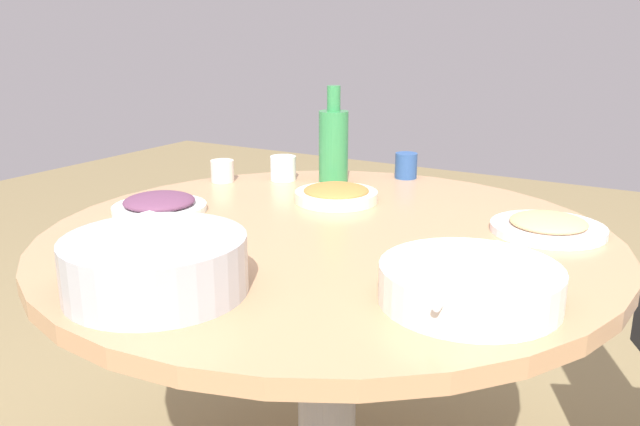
{
  "coord_description": "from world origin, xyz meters",
  "views": [
    {
      "loc": [
        -1.12,
        -0.64,
        1.16
      ],
      "look_at": [
        -0.15,
        -0.07,
        0.84
      ],
      "focal_mm": 36.76,
      "sensor_mm": 36.0,
      "label": 1
    }
  ],
  "objects_px": {
    "dish_tofu_braise": "(336,194)",
    "dish_noodles": "(548,226)",
    "soup_bowl": "(470,285)",
    "round_dining_table": "(327,293)",
    "green_bottle": "(333,143)",
    "rice_bowl": "(155,264)",
    "tea_cup_side": "(406,166)",
    "dish_eggplant": "(159,204)",
    "tea_cup_near": "(222,171)",
    "tea_cup_far": "(283,168)"
  },
  "relations": [
    {
      "from": "rice_bowl",
      "to": "tea_cup_far",
      "type": "height_order",
      "value": "rice_bowl"
    },
    {
      "from": "dish_tofu_braise",
      "to": "tea_cup_side",
      "type": "xyz_separation_m",
      "value": [
        0.32,
        -0.04,
        0.02
      ]
    },
    {
      "from": "tea_cup_far",
      "to": "tea_cup_side",
      "type": "height_order",
      "value": "tea_cup_side"
    },
    {
      "from": "rice_bowl",
      "to": "green_bottle",
      "type": "bearing_deg",
      "value": 9.67
    },
    {
      "from": "tea_cup_side",
      "to": "tea_cup_near",
      "type": "bearing_deg",
      "value": 125.36
    },
    {
      "from": "tea_cup_near",
      "to": "tea_cup_far",
      "type": "distance_m",
      "value": 0.17
    },
    {
      "from": "dish_eggplant",
      "to": "tea_cup_side",
      "type": "height_order",
      "value": "tea_cup_side"
    },
    {
      "from": "dish_noodles",
      "to": "green_bottle",
      "type": "xyz_separation_m",
      "value": [
        0.18,
        0.61,
        0.09
      ]
    },
    {
      "from": "dish_eggplant",
      "to": "tea_cup_far",
      "type": "distance_m",
      "value": 0.42
    },
    {
      "from": "dish_noodles",
      "to": "round_dining_table",
      "type": "bearing_deg",
      "value": 119.82
    },
    {
      "from": "dish_eggplant",
      "to": "green_bottle",
      "type": "distance_m",
      "value": 0.51
    },
    {
      "from": "dish_tofu_braise",
      "to": "tea_cup_near",
      "type": "xyz_separation_m",
      "value": [
        0.03,
        0.37,
        0.01
      ]
    },
    {
      "from": "dish_tofu_braise",
      "to": "green_bottle",
      "type": "relative_size",
      "value": 0.78
    },
    {
      "from": "green_bottle",
      "to": "tea_cup_side",
      "type": "height_order",
      "value": "green_bottle"
    },
    {
      "from": "dish_eggplant",
      "to": "round_dining_table",
      "type": "bearing_deg",
      "value": -80.71
    },
    {
      "from": "dish_noodles",
      "to": "rice_bowl",
      "type": "bearing_deg",
      "value": 143.88
    },
    {
      "from": "rice_bowl",
      "to": "green_bottle",
      "type": "distance_m",
      "value": 0.83
    },
    {
      "from": "green_bottle",
      "to": "soup_bowl",
      "type": "bearing_deg",
      "value": -136.12
    },
    {
      "from": "round_dining_table",
      "to": "tea_cup_far",
      "type": "xyz_separation_m",
      "value": [
        0.34,
        0.34,
        0.17
      ]
    },
    {
      "from": "round_dining_table",
      "to": "dish_eggplant",
      "type": "bearing_deg",
      "value": 99.29
    },
    {
      "from": "soup_bowl",
      "to": "dish_noodles",
      "type": "height_order",
      "value": "soup_bowl"
    },
    {
      "from": "dish_eggplant",
      "to": "tea_cup_side",
      "type": "distance_m",
      "value": 0.7
    },
    {
      "from": "dish_tofu_braise",
      "to": "dish_noodles",
      "type": "xyz_separation_m",
      "value": [
        0.01,
        -0.5,
        -0.0
      ]
    },
    {
      "from": "round_dining_table",
      "to": "dish_tofu_braise",
      "type": "height_order",
      "value": "dish_tofu_braise"
    },
    {
      "from": "dish_tofu_braise",
      "to": "green_bottle",
      "type": "xyz_separation_m",
      "value": [
        0.18,
        0.11,
        0.09
      ]
    },
    {
      "from": "dish_tofu_braise",
      "to": "tea_cup_far",
      "type": "bearing_deg",
      "value": 62.19
    },
    {
      "from": "tea_cup_near",
      "to": "dish_eggplant",
      "type": "bearing_deg",
      "value": -167.92
    },
    {
      "from": "soup_bowl",
      "to": "round_dining_table",
      "type": "bearing_deg",
      "value": 61.24
    },
    {
      "from": "dish_tofu_braise",
      "to": "dish_noodles",
      "type": "relative_size",
      "value": 0.87
    },
    {
      "from": "green_bottle",
      "to": "round_dining_table",
      "type": "bearing_deg",
      "value": -152.02
    },
    {
      "from": "soup_bowl",
      "to": "tea_cup_side",
      "type": "relative_size",
      "value": 4.36
    },
    {
      "from": "green_bottle",
      "to": "tea_cup_side",
      "type": "distance_m",
      "value": 0.22
    },
    {
      "from": "round_dining_table",
      "to": "dish_tofu_braise",
      "type": "distance_m",
      "value": 0.29
    },
    {
      "from": "soup_bowl",
      "to": "dish_noodles",
      "type": "relative_size",
      "value": 1.32
    },
    {
      "from": "soup_bowl",
      "to": "tea_cup_near",
      "type": "bearing_deg",
      "value": 61.98
    },
    {
      "from": "dish_noodles",
      "to": "dish_eggplant",
      "type": "distance_m",
      "value": 0.85
    },
    {
      "from": "rice_bowl",
      "to": "dish_noodles",
      "type": "xyz_separation_m",
      "value": [
        0.64,
        -0.47,
        -0.03
      ]
    },
    {
      "from": "rice_bowl",
      "to": "tea_cup_side",
      "type": "height_order",
      "value": "rice_bowl"
    },
    {
      "from": "round_dining_table",
      "to": "green_bottle",
      "type": "xyz_separation_m",
      "value": [
        0.4,
        0.21,
        0.24
      ]
    },
    {
      "from": "soup_bowl",
      "to": "tea_cup_near",
      "type": "distance_m",
      "value": 0.95
    },
    {
      "from": "dish_tofu_braise",
      "to": "dish_noodles",
      "type": "bearing_deg",
      "value": -89.28
    },
    {
      "from": "soup_bowl",
      "to": "tea_cup_far",
      "type": "distance_m",
      "value": 0.89
    },
    {
      "from": "rice_bowl",
      "to": "dish_tofu_braise",
      "type": "bearing_deg",
      "value": 2.49
    },
    {
      "from": "tea_cup_near",
      "to": "rice_bowl",
      "type": "bearing_deg",
      "value": -148.99
    },
    {
      "from": "rice_bowl",
      "to": "green_bottle",
      "type": "relative_size",
      "value": 1.13
    },
    {
      "from": "rice_bowl",
      "to": "soup_bowl",
      "type": "bearing_deg",
      "value": -64.14
    },
    {
      "from": "rice_bowl",
      "to": "tea_cup_far",
      "type": "distance_m",
      "value": 0.81
    },
    {
      "from": "dish_eggplant",
      "to": "tea_cup_far",
      "type": "xyz_separation_m",
      "value": [
        0.41,
        -0.07,
        0.02
      ]
    },
    {
      "from": "soup_bowl",
      "to": "dish_eggplant",
      "type": "height_order",
      "value": "soup_bowl"
    },
    {
      "from": "round_dining_table",
      "to": "dish_tofu_braise",
      "type": "xyz_separation_m",
      "value": [
        0.22,
        0.1,
        0.16
      ]
    }
  ]
}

